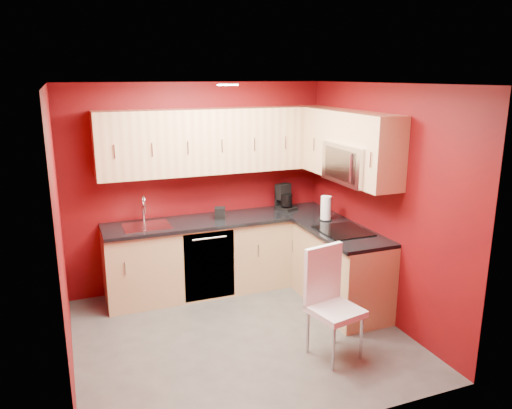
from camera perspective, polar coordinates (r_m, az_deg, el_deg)
floor at (r=5.25m, az=-1.80°, el=-14.79°), size 3.20×3.20×0.00m
ceiling at (r=4.58m, az=-2.06°, el=13.63°), size 3.20×3.20×0.00m
wall_back at (r=6.16m, az=-6.61°, el=2.05°), size 3.20×0.00×3.20m
wall_front at (r=3.47m, az=6.50°, el=-8.01°), size 3.20×0.00×3.20m
wall_left at (r=4.52m, az=-21.46°, el=-3.54°), size 0.00×3.00×3.00m
wall_right at (r=5.49m, az=14.01°, el=0.17°), size 0.00×3.00×3.00m
base_cabinets_back at (r=6.16m, az=-3.86°, el=-5.78°), size 2.80×0.60×0.87m
base_cabinets_right at (r=5.78m, az=9.63°, el=-7.38°), size 0.60×1.30×0.87m
countertop_back at (r=6.01m, az=-3.89°, el=-1.75°), size 2.80×0.63×0.04m
countertop_right at (r=5.61m, az=9.77°, el=-3.13°), size 0.63×1.27×0.04m
upper_cabinets_back at (r=5.95m, az=-4.45°, el=7.29°), size 2.80×0.35×0.75m
upper_cabinets_right at (r=5.64m, az=10.36°, el=7.34°), size 0.35×1.55×0.75m
microwave at (r=5.45m, az=11.29°, el=4.63°), size 0.42×0.76×0.42m
cooktop at (r=5.57m, az=9.92°, el=-2.99°), size 0.50×0.55×0.01m
sink at (r=5.81m, az=-12.44°, el=-2.07°), size 0.52×0.42×0.35m
dishwasher_front at (r=5.84m, az=-5.34°, el=-7.00°), size 0.60×0.02×0.82m
downlight at (r=4.86m, az=-3.27°, el=13.49°), size 0.20×0.20×0.01m
coffee_maker at (r=6.36m, az=3.51°, el=0.86°), size 0.27×0.31×0.32m
napkin_holder at (r=5.98m, az=-4.14°, el=-0.97°), size 0.16×0.16×0.13m
paper_towel at (r=5.94m, az=8.00°, el=-0.42°), size 0.20×0.20×0.29m
dining_chair at (r=4.74m, az=9.08°, el=-11.27°), size 0.50×0.52×1.04m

